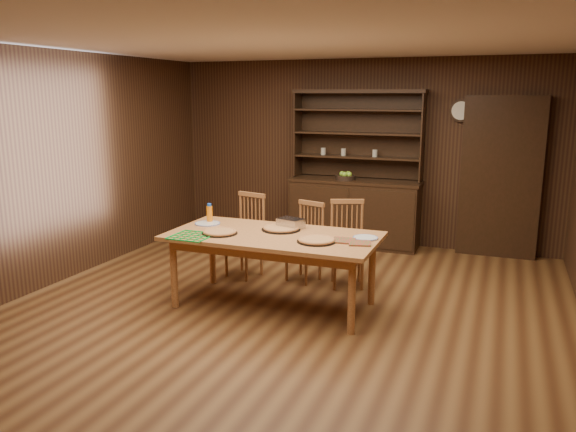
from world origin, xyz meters
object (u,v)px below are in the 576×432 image
at_px(chair_left, 247,232).
at_px(chair_right, 347,241).
at_px(chair_center, 307,239).
at_px(china_hutch, 355,204).
at_px(dining_table, 273,241).
at_px(juice_bottle, 210,214).

relative_size(chair_left, chair_right, 1.02).
bearing_deg(chair_left, chair_right, 17.76).
bearing_deg(chair_center, china_hutch, 103.70).
xyz_separation_m(china_hutch, chair_right, (0.36, -1.71, -0.09)).
distance_m(chair_left, chair_center, 0.72).
bearing_deg(chair_left, dining_table, -36.95).
xyz_separation_m(chair_left, juice_bottle, (-0.16, -0.60, 0.33)).
height_order(china_hutch, dining_table, china_hutch).
relative_size(dining_table, juice_bottle, 9.87).
height_order(chair_center, juice_bottle, juice_bottle).
xyz_separation_m(chair_center, juice_bottle, (-0.87, -0.69, 0.37)).
relative_size(dining_table, chair_right, 2.17).
height_order(dining_table, juice_bottle, juice_bottle).
bearing_deg(chair_right, dining_table, -140.03).
height_order(dining_table, chair_right, chair_right).
relative_size(dining_table, chair_left, 2.13).
xyz_separation_m(china_hutch, chair_left, (-0.83, -1.79, -0.08)).
distance_m(chair_left, juice_bottle, 0.71).
xyz_separation_m(dining_table, chair_center, (0.03, 0.92, -0.20)).
relative_size(china_hutch, chair_right, 2.26).
distance_m(dining_table, chair_right, 1.06).
bearing_deg(dining_table, juice_bottle, 165.07).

